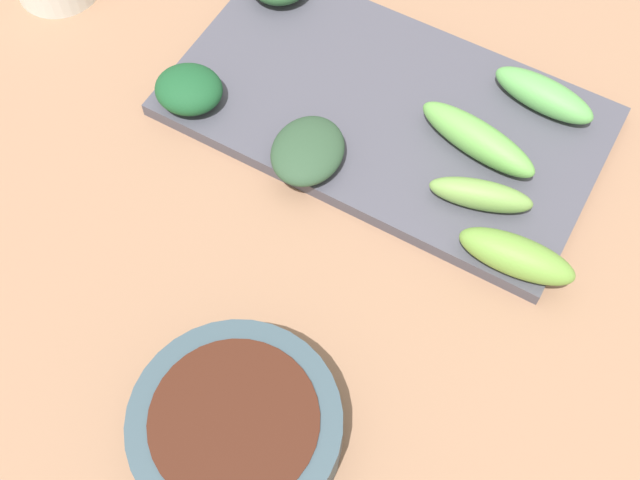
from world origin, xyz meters
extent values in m
cube|color=#966E52|center=(0.00, 0.00, 0.01)|extent=(2.10, 2.10, 0.02)
cylinder|color=#374B55|center=(-0.15, -0.03, 0.04)|extent=(0.13, 0.13, 0.04)
cylinder|color=#3E1B0F|center=(-0.15, -0.03, 0.05)|extent=(0.10, 0.10, 0.02)
cube|color=#494854|center=(0.12, 0.01, 0.03)|extent=(0.19, 0.33, 0.01)
ellipsoid|color=#75A24B|center=(0.08, -0.09, 0.04)|extent=(0.04, 0.08, 0.02)
ellipsoid|color=#6E9E3E|center=(0.04, -0.13, 0.05)|extent=(0.04, 0.08, 0.03)
ellipsoid|color=#5EA854|center=(0.18, -0.09, 0.04)|extent=(0.04, 0.08, 0.02)
ellipsoid|color=#6AAD4E|center=(0.12, -0.07, 0.05)|extent=(0.04, 0.10, 0.03)
ellipsoid|color=#2E4B32|center=(0.05, 0.04, 0.04)|extent=(0.07, 0.06, 0.02)
ellipsoid|color=#1A502A|center=(0.05, 0.15, 0.05)|extent=(0.06, 0.06, 0.03)
camera|label=1|loc=(-0.25, -0.14, 0.53)|focal=45.43mm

